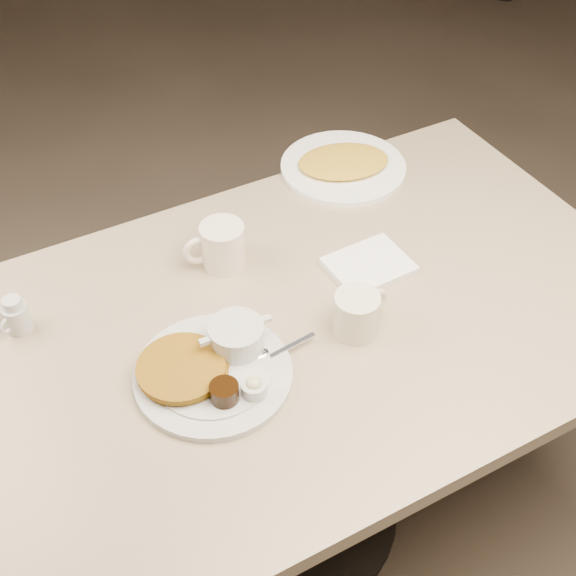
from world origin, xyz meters
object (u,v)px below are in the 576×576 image
creamer_left (16,316)px  hash_plate (343,165)px  coffee_mug_far (221,246)px  main_plate (214,365)px  coffee_mug_near (357,313)px  diner_table (292,374)px

creamer_left → hash_plate: (0.84, 0.16, -0.02)m
coffee_mug_far → creamer_left: (-0.43, 0.02, -0.01)m
main_plate → coffee_mug_near: (0.29, -0.03, 0.02)m
creamer_left → coffee_mug_far: bearing=-2.1°
creamer_left → coffee_mug_near: bearing=-28.6°
hash_plate → diner_table: bearing=-132.5°
main_plate → coffee_mug_far: size_ratio=2.56×
main_plate → hash_plate: size_ratio=0.94×
coffee_mug_near → creamer_left: 0.66m
creamer_left → hash_plate: size_ratio=0.21×
creamer_left → diner_table: bearing=-25.8°
diner_table → main_plate: main_plate is taller
main_plate → coffee_mug_far: (0.14, 0.27, 0.03)m
coffee_mug_near → hash_plate: (0.26, 0.47, -0.03)m
hash_plate → creamer_left: bearing=-169.5°
main_plate → hash_plate: 0.71m
main_plate → creamer_left: bearing=135.5°
main_plate → hash_plate: main_plate is taller
hash_plate → coffee_mug_far: bearing=-157.3°
diner_table → hash_plate: hash_plate is taller
diner_table → main_plate: bearing=-165.6°
diner_table → creamer_left: creamer_left is taller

